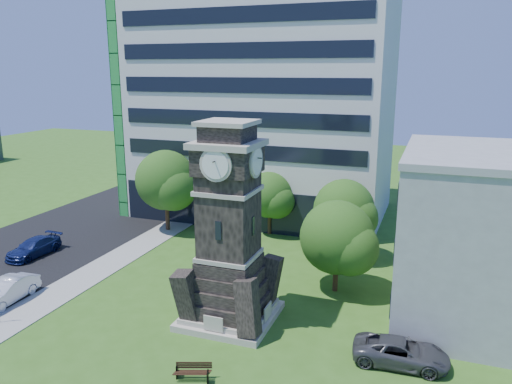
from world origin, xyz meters
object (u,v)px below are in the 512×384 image
at_px(car_street_north, 34,247).
at_px(park_bench, 193,371).
at_px(clock_tower, 229,238).
at_px(car_street_mid, 7,291).
at_px(car_east_lot, 401,352).

distance_m(car_street_north, park_bench, 22.81).
bearing_deg(car_street_north, clock_tower, -9.65).
bearing_deg(clock_tower, car_street_north, 167.48).
bearing_deg(car_street_mid, car_east_lot, -0.70).
distance_m(clock_tower, car_street_mid, 15.69).
xyz_separation_m(car_street_north, park_bench, (20.14, -10.71, -0.22)).
distance_m(car_street_mid, car_street_north, 8.68).
bearing_deg(car_east_lot, clock_tower, 79.43).
bearing_deg(car_street_north, car_east_lot, -8.06).
relative_size(clock_tower, park_bench, 6.82).
relative_size(clock_tower, car_street_mid, 2.59).
height_order(car_street_mid, car_east_lot, car_street_mid).
bearing_deg(park_bench, car_east_lot, 7.46).
distance_m(clock_tower, park_bench, 8.02).
relative_size(car_east_lot, park_bench, 2.75).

